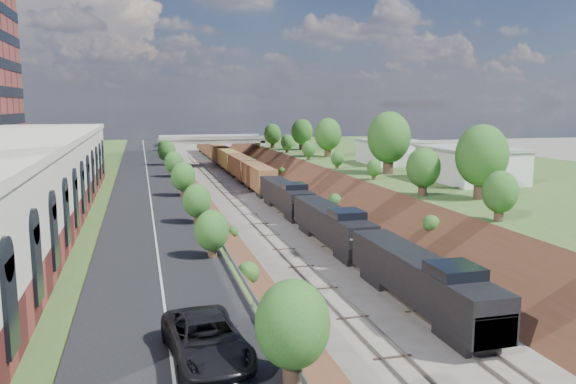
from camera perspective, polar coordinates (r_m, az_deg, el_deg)
The scene contains 14 objects.
platform_right at distance 86.10m, azimuth 20.34°, elevation 0.28°, with size 44.00×180.00×5.00m, color #3F5D26.
embankment_left at distance 71.23m, azimuth -10.21°, elevation -3.04°, with size 7.07×180.00×7.07m, color brown.
embankment_right at distance 76.11m, azimuth 6.53°, elevation -2.19°, with size 7.07×180.00×7.07m, color brown.
rail_left_track at distance 72.33m, azimuth -3.57°, elevation -2.66°, with size 1.58×180.00×0.18m, color gray.
rail_right_track at distance 73.50m, azimuth 0.42°, elevation -2.46°, with size 1.58×180.00×0.18m, color gray.
road at distance 70.18m, azimuth -13.99°, elevation 0.84°, with size 8.00×180.00×0.10m, color black.
guardrail at distance 70.09m, azimuth -10.65°, elevation 1.35°, with size 0.10×171.00×0.70m.
overpass at distance 132.89m, azimuth -7.73°, elevation 4.65°, with size 24.50×8.30×7.40m.
white_building_near at distance 73.68m, azimuth 18.03°, elevation 2.57°, with size 9.00×12.00×4.00m, color silver.
white_building_far at distance 92.65m, azimuth 10.40°, elevation 3.94°, with size 8.00×10.00×3.60m, color silver.
tree_right_large at distance 59.92m, azimuth 19.09°, elevation 3.45°, with size 5.25×5.25×7.61m.
tree_left_crest at distance 30.80m, azimuth -5.93°, elevation -5.28°, with size 2.45×2.45×3.55m.
freight_train at distance 108.17m, azimuth -4.64°, elevation 2.51°, with size 3.03×154.32×4.55m.
suv at distance 21.77m, azimuth -8.28°, elevation -14.60°, with size 2.68×5.82×1.62m, color black.
Camera 1 is at (-16.33, -9.53, 14.55)m, focal length 35.00 mm.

